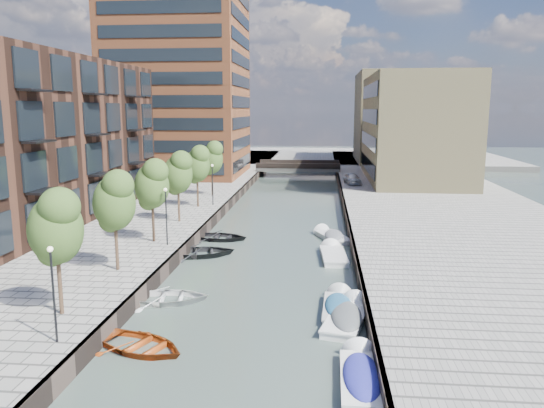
# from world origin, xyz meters

# --- Properties ---
(water) EXTENTS (300.00, 300.00, 0.00)m
(water) POSITION_xyz_m (0.00, 40.00, 0.00)
(water) COLOR #38473F
(water) RESTS_ON ground
(quay_right) EXTENTS (20.00, 140.00, 1.00)m
(quay_right) POSITION_xyz_m (16.00, 40.00, 0.50)
(quay_right) COLOR gray
(quay_right) RESTS_ON ground
(quay_wall_left) EXTENTS (0.25, 140.00, 1.00)m
(quay_wall_left) POSITION_xyz_m (-6.10, 40.00, 0.50)
(quay_wall_left) COLOR #332823
(quay_wall_left) RESTS_ON ground
(quay_wall_right) EXTENTS (0.25, 140.00, 1.00)m
(quay_wall_right) POSITION_xyz_m (6.10, 40.00, 0.50)
(quay_wall_right) COLOR #332823
(quay_wall_right) RESTS_ON ground
(far_closure) EXTENTS (80.00, 40.00, 1.00)m
(far_closure) POSITION_xyz_m (0.00, 100.00, 0.50)
(far_closure) COLOR gray
(far_closure) RESTS_ON ground
(apartment_block) EXTENTS (8.00, 38.00, 14.00)m
(apartment_block) POSITION_xyz_m (-20.00, 30.00, 8.00)
(apartment_block) COLOR #311B13
(apartment_block) RESTS_ON quay_left
(tower) EXTENTS (18.00, 18.00, 30.00)m
(tower) POSITION_xyz_m (-17.00, 65.00, 16.00)
(tower) COLOR #9A512C
(tower) RESTS_ON quay_left
(tan_block_near) EXTENTS (12.00, 25.00, 14.00)m
(tan_block_near) POSITION_xyz_m (16.00, 62.00, 8.00)
(tan_block_near) COLOR tan
(tan_block_near) RESTS_ON quay_right
(tan_block_far) EXTENTS (12.00, 20.00, 16.00)m
(tan_block_far) POSITION_xyz_m (16.00, 88.00, 9.00)
(tan_block_far) COLOR tan
(tan_block_far) RESTS_ON quay_right
(bridge) EXTENTS (13.00, 6.00, 1.30)m
(bridge) POSITION_xyz_m (0.00, 72.00, 1.39)
(bridge) COLOR gray
(bridge) RESTS_ON ground
(tree_1) EXTENTS (2.50, 2.50, 5.95)m
(tree_1) POSITION_xyz_m (-8.50, 11.00, 5.31)
(tree_1) COLOR #382619
(tree_1) RESTS_ON quay_left
(tree_2) EXTENTS (2.50, 2.50, 5.95)m
(tree_2) POSITION_xyz_m (-8.50, 18.00, 5.31)
(tree_2) COLOR #382619
(tree_2) RESTS_ON quay_left
(tree_3) EXTENTS (2.50, 2.50, 5.95)m
(tree_3) POSITION_xyz_m (-8.50, 25.00, 5.31)
(tree_3) COLOR #382619
(tree_3) RESTS_ON quay_left
(tree_4) EXTENTS (2.50, 2.50, 5.95)m
(tree_4) POSITION_xyz_m (-8.50, 32.00, 5.31)
(tree_4) COLOR #382619
(tree_4) RESTS_ON quay_left
(tree_5) EXTENTS (2.50, 2.50, 5.95)m
(tree_5) POSITION_xyz_m (-8.50, 39.00, 5.31)
(tree_5) COLOR #382619
(tree_5) RESTS_ON quay_left
(tree_6) EXTENTS (2.50, 2.50, 5.95)m
(tree_6) POSITION_xyz_m (-8.50, 46.00, 5.31)
(tree_6) COLOR #382619
(tree_6) RESTS_ON quay_left
(lamp_0) EXTENTS (0.24, 0.24, 4.12)m
(lamp_0) POSITION_xyz_m (-7.20, 8.00, 3.51)
(lamp_0) COLOR black
(lamp_0) RESTS_ON quay_left
(lamp_1) EXTENTS (0.24, 0.24, 4.12)m
(lamp_1) POSITION_xyz_m (-7.20, 24.00, 3.51)
(lamp_1) COLOR black
(lamp_1) RESTS_ON quay_left
(lamp_2) EXTENTS (0.24, 0.24, 4.12)m
(lamp_2) POSITION_xyz_m (-7.20, 40.00, 3.51)
(lamp_2) COLOR black
(lamp_2) RESTS_ON quay_left
(sloop_1) EXTENTS (5.82, 4.80, 1.05)m
(sloop_1) POSITION_xyz_m (-5.02, 24.88, 0.00)
(sloop_1) COLOR #242527
(sloop_1) RESTS_ON ground
(sloop_2) EXTENTS (5.30, 4.65, 0.91)m
(sloop_2) POSITION_xyz_m (-4.18, 9.61, 0.00)
(sloop_2) COLOR #9A3B10
(sloop_2) RESTS_ON ground
(sloop_3) EXTENTS (5.11, 4.00, 0.96)m
(sloop_3) POSITION_xyz_m (-4.75, 15.55, 0.00)
(sloop_3) COLOR silver
(sloop_3) RESTS_ON ground
(sloop_4) EXTENTS (4.90, 3.73, 0.95)m
(sloop_4) POSITION_xyz_m (-4.57, 29.78, 0.00)
(sloop_4) COLOR black
(sloop_4) RESTS_ON ground
(motorboat_0) EXTENTS (1.73, 4.75, 1.57)m
(motorboat_0) POSITION_xyz_m (5.41, 7.86, 0.19)
(motorboat_0) COLOR white
(motorboat_0) RESTS_ON ground
(motorboat_1) EXTENTS (2.79, 5.18, 1.64)m
(motorboat_1) POSITION_xyz_m (5.16, 13.85, 0.20)
(motorboat_1) COLOR white
(motorboat_1) RESTS_ON ground
(motorboat_2) EXTENTS (2.03, 4.96, 1.61)m
(motorboat_2) POSITION_xyz_m (4.61, 25.61, 0.09)
(motorboat_2) COLOR silver
(motorboat_2) RESTS_ON ground
(motorboat_3) EXTENTS (1.77, 4.61, 1.52)m
(motorboat_3) POSITION_xyz_m (4.73, 15.26, 0.18)
(motorboat_3) COLOR #BABAB8
(motorboat_3) RESTS_ON ground
(motorboat_4) EXTENTS (3.28, 4.86, 1.54)m
(motorboat_4) POSITION_xyz_m (4.58, 30.98, 0.19)
(motorboat_4) COLOR silver
(motorboat_4) RESTS_ON ground
(car) EXTENTS (2.43, 4.40, 1.42)m
(car) POSITION_xyz_m (7.61, 56.56, 1.71)
(car) COLOR silver
(car) RESTS_ON quay_right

